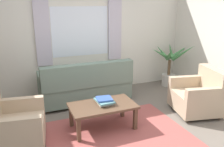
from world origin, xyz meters
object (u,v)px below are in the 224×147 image
armchair_right (199,95)px  book_stack_on_table (104,101)px  armchair_left (11,126)px  potted_plant (170,66)px  couch (86,86)px  coffee_table (103,108)px

armchair_right → book_stack_on_table: armchair_right is taller
armchair_left → armchair_right: 3.38m
armchair_left → potted_plant: potted_plant is taller
couch → potted_plant: size_ratio=1.61×
couch → potted_plant: (2.29, 0.19, 0.16)m
coffee_table → armchair_right: bearing=-3.9°
book_stack_on_table → potted_plant: size_ratio=0.30×
book_stack_on_table → armchair_left: bearing=-177.8°
potted_plant → couch: bearing=-175.3°
couch → armchair_left: couch is taller
armchair_left → coffee_table: (1.44, 0.02, 0.03)m
armchair_left → armchair_right: (3.38, -0.11, 0.00)m
couch → potted_plant: 2.30m
coffee_table → armchair_left: bearing=-179.1°
armchair_right → book_stack_on_table: bearing=-82.7°
coffee_table → book_stack_on_table: size_ratio=3.13×
coffee_table → book_stack_on_table: bearing=37.7°
book_stack_on_table → couch: bearing=89.6°
coffee_table → book_stack_on_table: (0.04, 0.03, 0.11)m
armchair_left → book_stack_on_table: armchair_left is taller
couch → coffee_table: couch is taller
armchair_left → coffee_table: armchair_left is taller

